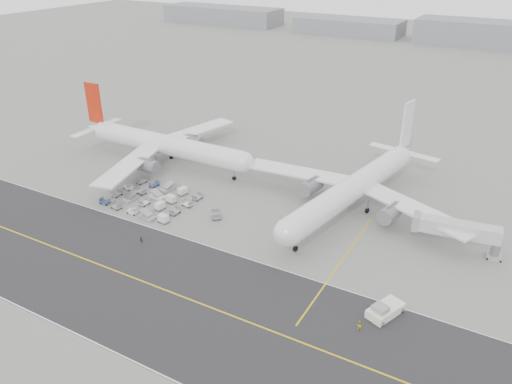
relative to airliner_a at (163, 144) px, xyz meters
The scene contains 11 objects.
ground 41.46m from the airliner_a, 41.86° to the right, with size 700.00×700.00×0.00m, color gray.
taxiway 57.97m from the airliner_a, 51.88° to the right, with size 220.00×59.00×0.03m.
horizon_buildings 240.43m from the airliner_a, 75.40° to the left, with size 520.00×28.00×28.00m, color gray, non-canonical shape.
airliner_a is the anchor object (origin of this frame).
airliner_b 55.40m from the airliner_a, ahead, with size 56.66×57.77×20.10m.
pushback_tug 79.61m from the airliner_a, 24.37° to the right, with size 5.53×8.90×2.55m.
jet_bridge 79.31m from the airliner_a, ahead, with size 17.86×5.47×6.67m.
gse_cluster 23.89m from the airliner_a, 59.64° to the right, with size 25.69×20.40×1.89m, color #95959A, non-canonical shape.
stray_dolly 35.84m from the airliner_a, 32.73° to the right, with size 1.78×2.90×1.78m, color silver, non-canonical shape.
ground_crew_a 41.78m from the airliner_a, 58.21° to the right, with size 0.58×0.38×1.59m, color black.
ground_crew_b 79.69m from the airliner_a, 28.66° to the right, with size 0.83×0.64×1.70m, color gold.
Camera 1 is at (54.86, -72.87, 56.14)m, focal length 35.00 mm.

